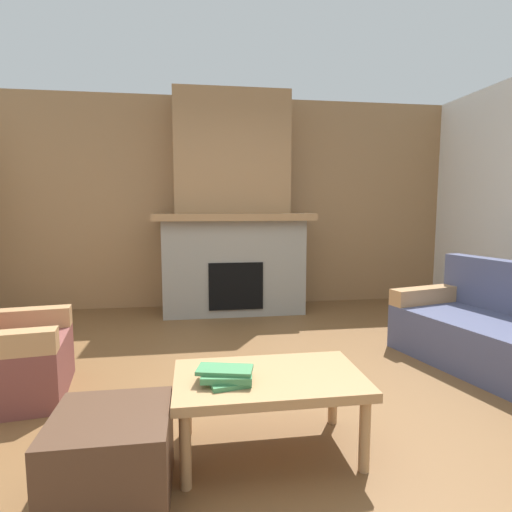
# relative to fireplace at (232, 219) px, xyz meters

# --- Properties ---
(ground) EXTENTS (9.00, 9.00, 0.00)m
(ground) POSITION_rel_fireplace_xyz_m (0.00, -2.62, -1.16)
(ground) COLOR brown
(wall_back_wood_panel) EXTENTS (6.00, 0.12, 2.70)m
(wall_back_wood_panel) POSITION_rel_fireplace_xyz_m (0.00, 0.38, 0.19)
(wall_back_wood_panel) COLOR #997047
(wall_back_wood_panel) RESTS_ON ground
(fireplace) EXTENTS (1.90, 0.82, 2.70)m
(fireplace) POSITION_rel_fireplace_xyz_m (0.00, 0.00, 0.00)
(fireplace) COLOR gray
(fireplace) RESTS_ON ground
(coffee_table) EXTENTS (1.00, 0.60, 0.43)m
(coffee_table) POSITION_rel_fireplace_xyz_m (-0.10, -3.13, -0.79)
(coffee_table) COLOR tan
(coffee_table) RESTS_ON ground
(ottoman) EXTENTS (0.52, 0.52, 0.40)m
(ottoman) POSITION_rel_fireplace_xyz_m (-0.87, -3.38, -0.96)
(ottoman) COLOR #4C3323
(ottoman) RESTS_ON ground
(book_stack_near_edge) EXTENTS (0.30, 0.24, 0.08)m
(book_stack_near_edge) POSITION_rel_fireplace_xyz_m (-0.33, -3.19, -0.70)
(book_stack_near_edge) COLOR #3D7F4C
(book_stack_near_edge) RESTS_ON coffee_table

